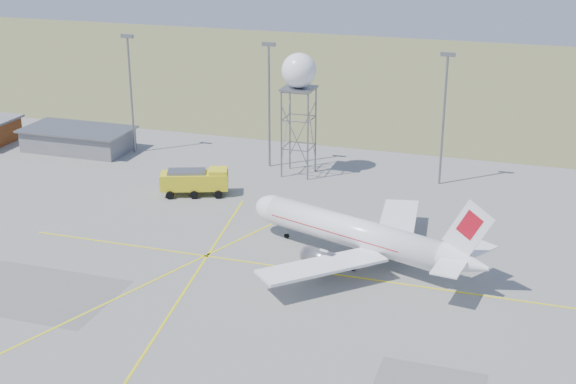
% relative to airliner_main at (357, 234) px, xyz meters
% --- Properties ---
extents(grass_strip, '(400.00, 120.00, 0.03)m').
position_rel_airliner_main_xyz_m(grass_strip, '(-12.25, 105.25, -3.44)').
color(grass_strip, '#616638').
rests_on(grass_strip, ground).
extents(building_grey, '(19.00, 10.00, 3.90)m').
position_rel_airliner_main_xyz_m(building_grey, '(-57.25, 29.25, -1.48)').
color(building_grey, slate).
rests_on(building_grey, ground).
extents(mast_a, '(2.20, 0.50, 20.50)m').
position_rel_airliner_main_xyz_m(mast_a, '(-47.25, 31.25, 8.61)').
color(mast_a, slate).
rests_on(mast_a, ground).
extents(mast_b, '(2.20, 0.50, 20.50)m').
position_rel_airliner_main_xyz_m(mast_b, '(-22.25, 31.25, 8.61)').
color(mast_b, slate).
rests_on(mast_b, ground).
extents(mast_c, '(2.20, 0.50, 20.50)m').
position_rel_airliner_main_xyz_m(mast_c, '(5.75, 31.25, 8.61)').
color(mast_c, slate).
rests_on(mast_c, ground).
extents(airliner_main, '(32.24, 30.35, 11.28)m').
position_rel_airliner_main_xyz_m(airliner_main, '(0.00, 0.00, 0.00)').
color(airliner_main, white).
rests_on(airliner_main, ground).
extents(radar_tower, '(5.41, 5.41, 19.59)m').
position_rel_airliner_main_xyz_m(radar_tower, '(-16.48, 28.85, 7.54)').
color(radar_tower, slate).
rests_on(radar_tower, ground).
extents(fire_truck, '(10.55, 6.67, 4.01)m').
position_rel_airliner_main_xyz_m(fire_truck, '(-28.13, 15.01, -1.53)').
color(fire_truck, yellow).
rests_on(fire_truck, ground).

